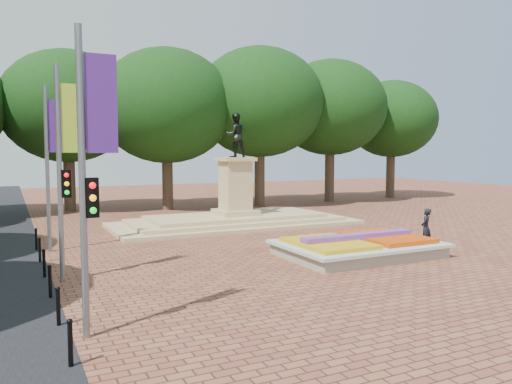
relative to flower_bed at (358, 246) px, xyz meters
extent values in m
plane|color=brown|center=(-1.03, 2.00, -0.38)|extent=(90.00, 90.00, 0.00)
cube|color=gray|center=(-0.03, 0.00, -0.15)|extent=(6.00, 4.00, 0.45)
cube|color=silver|center=(-0.03, 0.00, 0.12)|extent=(6.30, 4.30, 0.12)
cube|color=#CF400B|center=(1.42, 0.00, 0.25)|extent=(2.60, 3.40, 0.22)
cube|color=gold|center=(-1.48, 0.00, 0.24)|extent=(2.60, 3.40, 0.18)
cube|color=#63348F|center=(-0.03, 0.00, 0.34)|extent=(5.20, 0.55, 0.38)
cube|color=tan|center=(-1.03, 10.00, -0.28)|extent=(14.00, 6.00, 0.20)
cube|color=tan|center=(-1.03, 10.00, -0.08)|extent=(12.00, 5.00, 0.20)
cube|color=tan|center=(-1.03, 10.00, 0.12)|extent=(10.00, 4.00, 0.20)
cube|color=tan|center=(-1.03, 10.00, 0.37)|extent=(2.20, 2.20, 0.30)
cube|color=tan|center=(-1.03, 10.00, 1.92)|extent=(1.50, 1.50, 2.80)
cube|color=tan|center=(-1.03, 10.00, 3.42)|extent=(1.90, 1.90, 0.20)
imported|color=black|center=(-1.03, 10.00, 4.77)|extent=(1.22, 0.95, 2.50)
cylinder|color=#392C1F|center=(-9.03, 20.00, 1.62)|extent=(0.80, 0.80, 4.00)
ellipsoid|color=black|center=(-9.03, 20.00, 6.32)|extent=(8.80, 8.80, 7.48)
cylinder|color=#392C1F|center=(-2.03, 20.00, 1.62)|extent=(0.80, 0.80, 4.00)
ellipsoid|color=black|center=(-2.03, 20.00, 6.32)|extent=(8.80, 8.80, 7.48)
cylinder|color=#392C1F|center=(4.97, 20.00, 1.62)|extent=(0.80, 0.80, 4.00)
ellipsoid|color=black|center=(4.97, 20.00, 6.32)|extent=(8.80, 8.80, 7.48)
cylinder|color=#392C1F|center=(11.97, 20.00, 1.62)|extent=(0.80, 0.80, 4.00)
ellipsoid|color=black|center=(11.97, 20.00, 6.32)|extent=(8.80, 8.80, 7.48)
cylinder|color=#392C1F|center=(18.97, 20.00, 1.62)|extent=(0.80, 0.80, 4.00)
ellipsoid|color=black|center=(18.97, 20.00, 6.32)|extent=(8.80, 8.80, 7.48)
cylinder|color=slate|center=(-11.23, -4.50, 3.12)|extent=(0.16, 0.16, 7.00)
cube|color=#4A1D7B|center=(-10.78, -4.50, 4.92)|extent=(0.70, 0.04, 2.20)
cylinder|color=slate|center=(-11.23, 1.00, 3.12)|extent=(0.16, 0.16, 7.00)
cube|color=#9FC327|center=(-10.78, 1.00, 4.92)|extent=(0.70, 0.04, 2.20)
cylinder|color=slate|center=(-11.23, 6.50, 3.12)|extent=(0.16, 0.16, 7.00)
cube|color=#4A1D7B|center=(-10.78, 6.50, 4.92)|extent=(0.70, 0.04, 2.20)
cube|color=black|center=(-11.03, -4.50, 2.82)|extent=(0.28, 0.18, 0.90)
cube|color=black|center=(-11.03, 1.00, 2.82)|extent=(0.28, 0.18, 0.90)
cylinder|color=black|center=(-11.73, -6.00, 0.07)|extent=(0.10, 0.10, 0.90)
sphere|color=black|center=(-11.73, -6.00, 0.54)|extent=(0.12, 0.12, 0.12)
cylinder|color=black|center=(-11.73, -3.40, 0.07)|extent=(0.10, 0.10, 0.90)
sphere|color=black|center=(-11.73, -3.40, 0.54)|extent=(0.12, 0.12, 0.12)
cylinder|color=black|center=(-11.73, -0.80, 0.07)|extent=(0.10, 0.10, 0.90)
sphere|color=black|center=(-11.73, -0.80, 0.54)|extent=(0.12, 0.12, 0.12)
cylinder|color=black|center=(-11.73, 1.80, 0.07)|extent=(0.10, 0.10, 0.90)
sphere|color=black|center=(-11.73, 1.80, 0.54)|extent=(0.12, 0.12, 0.12)
cylinder|color=black|center=(-11.73, 4.40, 0.07)|extent=(0.10, 0.10, 0.90)
sphere|color=black|center=(-11.73, 4.40, 0.54)|extent=(0.12, 0.12, 0.12)
cylinder|color=black|center=(-11.73, 7.00, 0.07)|extent=(0.10, 0.10, 0.90)
sphere|color=black|center=(-11.73, 7.00, 0.54)|extent=(0.12, 0.12, 0.12)
imported|color=black|center=(3.87, 0.18, 0.48)|extent=(0.75, 0.68, 1.72)
camera|label=1|loc=(-12.69, -16.12, 3.85)|focal=35.00mm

